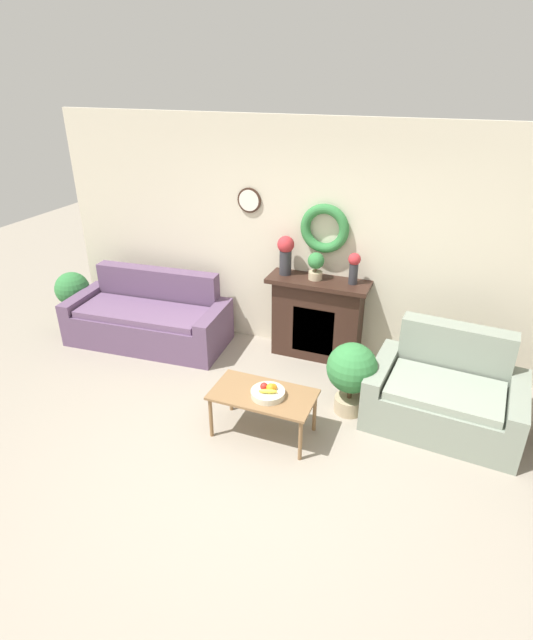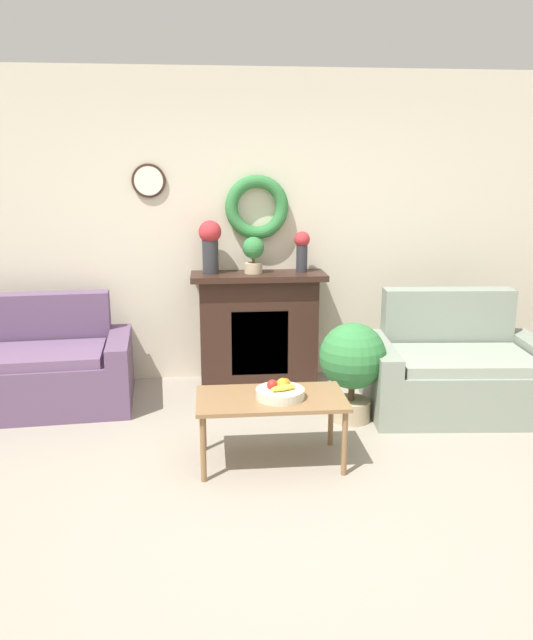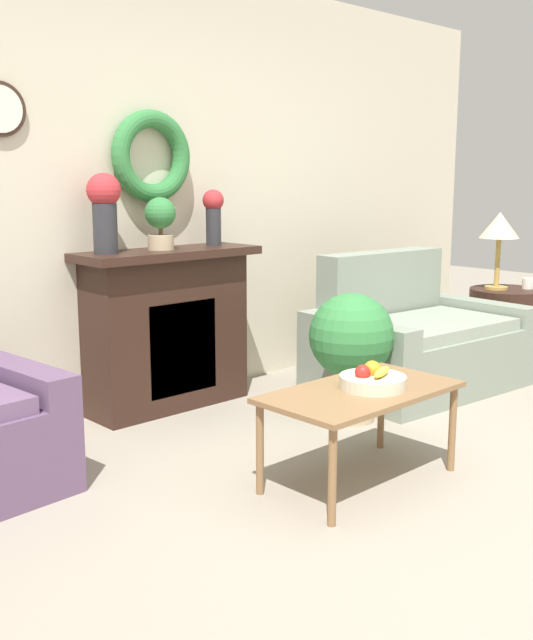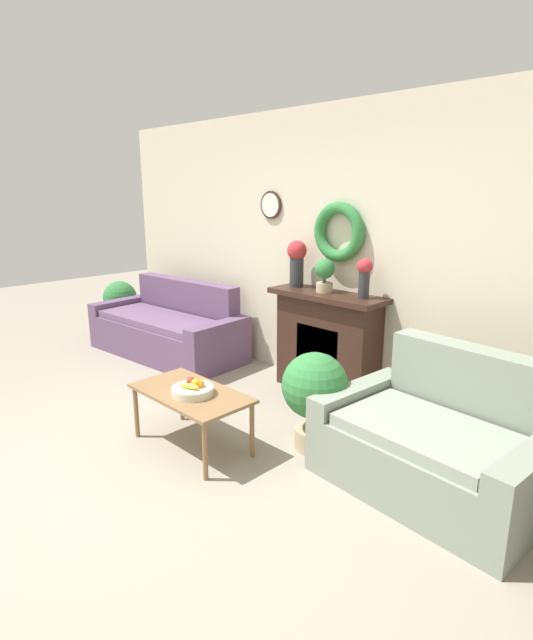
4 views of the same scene
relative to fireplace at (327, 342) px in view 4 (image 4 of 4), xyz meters
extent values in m
plane|color=gray|center=(-0.02, -2.23, -0.50)|extent=(16.00, 16.00, 0.00)
cube|color=beige|center=(-0.02, 0.21, 0.85)|extent=(6.80, 0.06, 2.70)
cylinder|color=#382319|center=(-0.92, 0.16, 1.27)|extent=(0.29, 0.02, 0.29)
cylinder|color=white|center=(-0.92, 0.15, 1.27)|extent=(0.24, 0.01, 0.24)
torus|color=#337A3D|center=(0.00, 0.12, 1.04)|extent=(0.55, 0.11, 0.55)
cube|color=#331E16|center=(0.00, 0.01, -0.03)|extent=(1.02, 0.34, 0.94)
cube|color=black|center=(0.00, -0.15, -0.10)|extent=(0.49, 0.02, 0.57)
cube|color=orange|center=(0.00, -0.16, -0.17)|extent=(0.39, 0.01, 0.31)
cube|color=#331E16|center=(0.00, -0.03, 0.47)|extent=(1.16, 0.41, 0.05)
cube|color=#604766|center=(-2.06, -0.55, -0.30)|extent=(1.68, 0.79, 0.41)
cube|color=#604766|center=(-2.09, -0.12, -0.07)|extent=(1.65, 0.31, 0.87)
cube|color=#604766|center=(-2.97, -0.52, -0.23)|extent=(0.24, 0.87, 0.55)
cube|color=#604766|center=(-1.17, -0.38, -0.23)|extent=(0.24, 0.87, 0.55)
cube|color=#6A4E70|center=(-2.06, -0.55, -0.05)|extent=(1.61, 0.74, 0.08)
cube|color=gray|center=(1.51, -0.91, -0.30)|extent=(1.12, 0.81, 0.40)
cube|color=gray|center=(1.54, -0.45, -0.05)|extent=(1.08, 0.29, 0.91)
cube|color=gray|center=(0.90, -0.76, -0.23)|extent=(0.24, 0.94, 0.54)
cube|color=gray|center=(2.13, -0.86, -0.23)|extent=(0.24, 0.94, 0.54)
cube|color=gray|center=(1.51, -0.91, -0.06)|extent=(1.08, 0.75, 0.08)
cube|color=olive|center=(-0.05, -1.59, -0.06)|extent=(0.96, 0.52, 0.03)
cylinder|color=olive|center=(-0.49, -1.81, -0.29)|extent=(0.04, 0.04, 0.43)
cylinder|color=olive|center=(0.39, -1.81, -0.29)|extent=(0.04, 0.04, 0.43)
cylinder|color=olive|center=(-0.49, -1.37, -0.29)|extent=(0.04, 0.04, 0.43)
cylinder|color=olive|center=(0.39, -1.37, -0.29)|extent=(0.04, 0.04, 0.43)
cylinder|color=beige|center=(0.01, -1.61, -0.02)|extent=(0.31, 0.31, 0.06)
sphere|color=#B2231E|center=(-0.04, -1.59, 0.03)|extent=(0.07, 0.07, 0.07)
sphere|color=orange|center=(0.03, -1.59, 0.03)|extent=(0.08, 0.08, 0.08)
sphere|color=orange|center=(0.04, -1.57, 0.03)|extent=(0.07, 0.07, 0.07)
ellipsoid|color=yellow|center=(0.02, -1.65, 0.03)|extent=(0.17, 0.09, 0.04)
cylinder|color=#2D2D33|center=(-0.41, 0.01, 0.63)|extent=(0.14, 0.14, 0.28)
sphere|color=#B72D33|center=(-0.41, 0.01, 0.85)|extent=(0.19, 0.19, 0.19)
cylinder|color=#2D2D33|center=(0.38, 0.01, 0.61)|extent=(0.10, 0.10, 0.23)
sphere|color=#B72D33|center=(0.38, 0.01, 0.78)|extent=(0.14, 0.14, 0.14)
cylinder|color=tan|center=(-0.04, -0.01, 0.53)|extent=(0.16, 0.16, 0.09)
cylinder|color=#4C3823|center=(-0.04, -0.01, 0.61)|extent=(0.02, 0.02, 0.05)
sphere|color=#337A3D|center=(-0.04, -0.01, 0.71)|extent=(0.19, 0.19, 0.19)
cylinder|color=tan|center=(-3.28, -0.37, -0.41)|extent=(0.25, 0.25, 0.19)
cylinder|color=#4C3823|center=(-3.28, -0.37, -0.25)|extent=(0.04, 0.04, 0.12)
sphere|color=#337A3D|center=(-3.28, -0.37, 0.00)|extent=(0.45, 0.45, 0.45)
cylinder|color=tan|center=(0.63, -0.95, -0.42)|extent=(0.29, 0.29, 0.16)
cylinder|color=#4C3823|center=(0.63, -0.95, -0.27)|extent=(0.05, 0.05, 0.14)
sphere|color=#337A3D|center=(0.63, -0.95, 0.01)|extent=(0.50, 0.50, 0.50)
camera|label=1|loc=(1.37, -5.10, 2.61)|focal=28.00mm
camera|label=2|loc=(-0.43, -5.33, 1.38)|focal=35.00mm
camera|label=3|loc=(-2.66, -3.73, 0.91)|focal=42.00mm
camera|label=4|loc=(2.82, -3.66, 1.42)|focal=28.00mm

